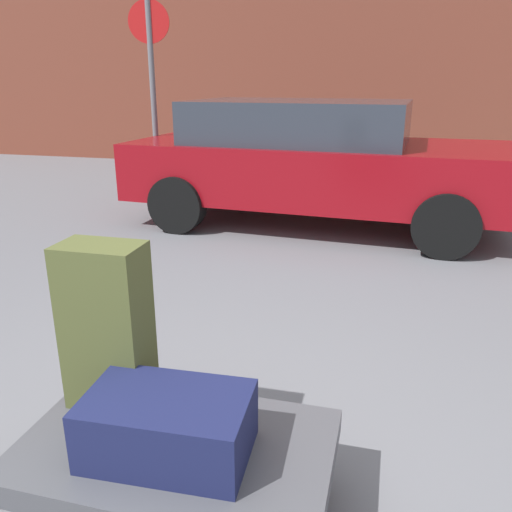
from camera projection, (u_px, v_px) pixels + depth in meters
The scene contains 6 objects.
ground_plane at pixel (180, 512), 2.07m from camera, with size 60.00×60.00×0.00m, color slate.
luggage_cart at pixel (177, 458), 1.99m from camera, with size 1.18×0.73×0.34m.
suitcase_navy_rear_left at pixel (169, 425), 1.87m from camera, with size 0.59×0.37×0.24m, color #191E47.
suitcase_olive_rear_right at pixel (107, 326), 2.11m from camera, with size 0.34×0.21×0.70m, color #4C5128.
parked_car at pixel (314, 160), 6.02m from camera, with size 4.40×2.13×1.42m.
no_parking_sign at pixel (153, 86), 6.45m from camera, with size 0.49×0.13×2.55m.
Camera 1 is at (0.71, -1.50, 1.64)m, focal length 36.38 mm.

